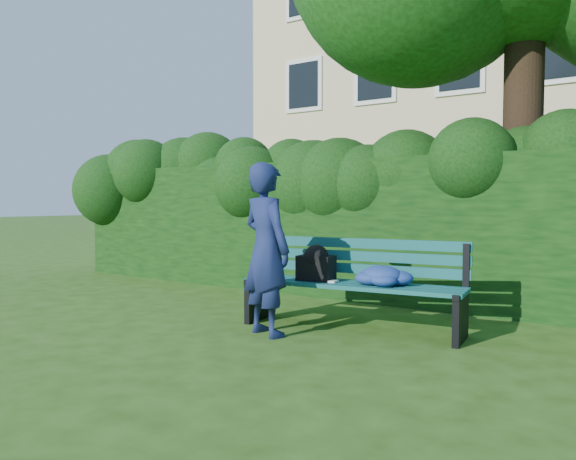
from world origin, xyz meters
The scene contains 5 objects.
ground centered at (0.00, 0.00, 0.00)m, with size 80.00×80.00×0.00m, color #274911.
apartment_building centered at (0.00, 13.99, 6.00)m, with size 16.00×8.08×12.00m.
hedge centered at (0.00, 2.20, 0.90)m, with size 10.00×1.00×1.80m.
park_bench centered at (0.95, 0.39, 0.50)m, with size 2.25×0.86×0.89m.
man_reading centered at (0.37, -0.28, 0.82)m, with size 0.60×0.39×1.63m, color #16214F.
Camera 1 is at (3.58, -4.49, 1.28)m, focal length 35.00 mm.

